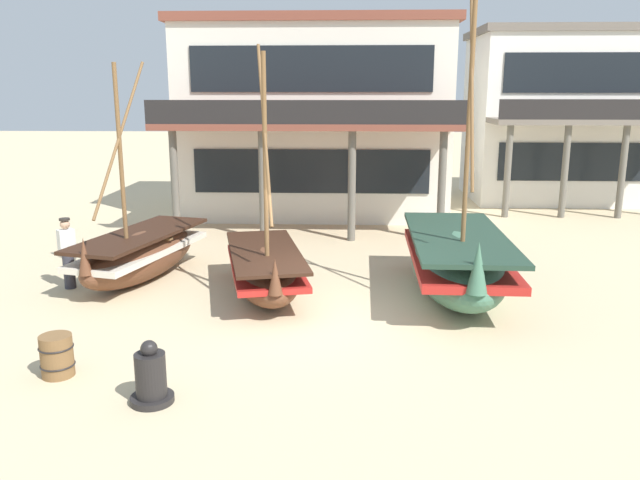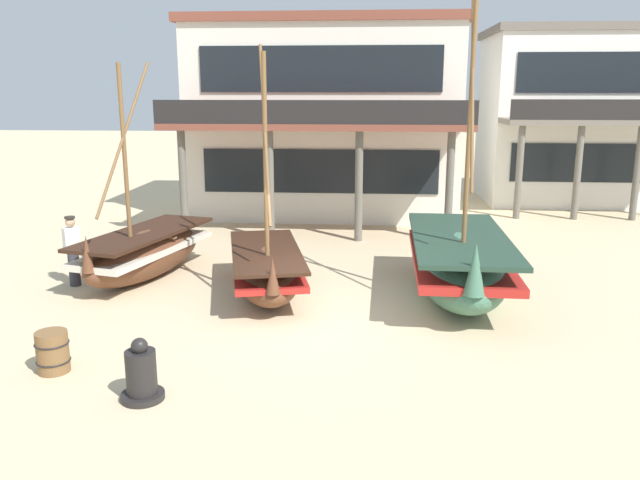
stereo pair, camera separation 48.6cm
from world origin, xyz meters
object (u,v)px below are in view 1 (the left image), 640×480
at_px(fishing_boat_far_right, 140,254).
at_px(harbor_building_annex, 560,116).
at_px(harbor_building_main, 316,118).
at_px(wooden_barrel, 57,356).
at_px(fishing_boat_near_left, 265,269).
at_px(fishing_boat_centre_large, 457,261).
at_px(fisherman_by_hull, 68,254).
at_px(capstan_winch, 151,378).

bearing_deg(fishing_boat_far_right, harbor_building_annex, 42.26).
height_order(fishing_boat_far_right, harbor_building_main, harbor_building_main).
bearing_deg(fishing_boat_far_right, wooden_barrel, -86.31).
xyz_separation_m(fishing_boat_near_left, fishing_boat_far_right, (-3.21, 1.04, 0.06)).
xyz_separation_m(fishing_boat_near_left, fishing_boat_centre_large, (4.35, 0.14, 0.20)).
bearing_deg(fisherman_by_hull, wooden_barrel, -68.85).
xyz_separation_m(wooden_barrel, harbor_building_main, (3.49, 15.29, 3.19)).
bearing_deg(fishing_boat_near_left, harbor_building_annex, 51.93).
bearing_deg(harbor_building_annex, wooden_barrel, -126.87).
bearing_deg(fishing_boat_centre_large, capstan_winch, -135.04).
xyz_separation_m(fishing_boat_far_right, wooden_barrel, (0.35, -5.46, -0.30)).
bearing_deg(wooden_barrel, capstan_winch, -24.78).
height_order(fishing_boat_centre_large, fishing_boat_far_right, fishing_boat_centre_large).
bearing_deg(harbor_building_annex, fishing_boat_centre_large, -115.23).
height_order(fishing_boat_near_left, fishing_boat_centre_large, fishing_boat_centre_large).
bearing_deg(fishing_boat_centre_large, harbor_building_main, 109.14).
bearing_deg(fishing_boat_far_right, harbor_building_main, 68.64).
bearing_deg(wooden_barrel, fisherman_by_hull, 111.15).
bearing_deg(capstan_winch, fishing_boat_near_left, 78.67).
bearing_deg(harbor_building_annex, fishing_boat_far_right, -137.74).
height_order(wooden_barrel, harbor_building_main, harbor_building_main).
distance_m(fishing_boat_near_left, fishing_boat_centre_large, 4.36).
distance_m(harbor_building_main, harbor_building_annex, 10.52).
height_order(fishing_boat_near_left, harbor_building_main, harbor_building_main).
bearing_deg(capstan_winch, fishing_boat_far_right, 108.94).
relative_size(fishing_boat_near_left, harbor_building_annex, 0.74).
bearing_deg(fishing_boat_centre_large, fishing_boat_near_left, -178.15).
bearing_deg(fisherman_by_hull, fishing_boat_far_right, 27.90).
xyz_separation_m(fishing_boat_centre_large, capstan_winch, (-5.40, -5.40, -0.40)).
xyz_separation_m(fishing_boat_near_left, harbor_building_annex, (10.75, 13.73, 2.92)).
distance_m(fishing_boat_centre_large, harbor_building_annex, 15.27).
bearing_deg(capstan_winch, fishing_boat_centre_large, 44.96).
distance_m(capstan_winch, harbor_building_annex, 22.57).
height_order(fishing_boat_centre_large, fisherman_by_hull, fishing_boat_centre_large).
xyz_separation_m(capstan_winch, wooden_barrel, (-1.81, 0.83, -0.04)).
bearing_deg(fishing_boat_near_left, fishing_boat_far_right, 162.08).
distance_m(fishing_boat_centre_large, wooden_barrel, 8.55).
distance_m(fishing_boat_centre_large, capstan_winch, 7.65).
distance_m(wooden_barrel, harbor_building_main, 16.00).
distance_m(fisherman_by_hull, harbor_building_annex, 20.65).
bearing_deg(fishing_boat_near_left, capstan_winch, -101.33).
height_order(capstan_winch, harbor_building_annex, harbor_building_annex).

